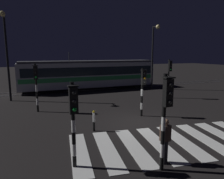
{
  "coord_description": "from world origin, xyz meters",
  "views": [
    {
      "loc": [
        -5.76,
        -10.17,
        4.01
      ],
      "look_at": [
        -0.24,
        3.79,
        1.4
      ],
      "focal_mm": 33.05,
      "sensor_mm": 36.0,
      "label": 1
    }
  ],
  "objects": [
    {
      "name": "pedestrian_waiting_at_kerb",
      "position": [
        -1.36,
        -4.31,
        0.88
      ],
      "size": [
        0.36,
        0.24,
        1.71
      ],
      "color": "black",
      "rests_on": "ground"
    },
    {
      "name": "rail_near",
      "position": [
        0.0,
        11.71,
        0.01
      ],
      "size": [
        80.0,
        0.12,
        0.03
      ],
      "primitive_type": "cube",
      "color": "#59595E",
      "rests_on": "ground"
    },
    {
      "name": "rail_far",
      "position": [
        0.0,
        13.14,
        0.01
      ],
      "size": [
        80.0,
        0.12,
        0.03
      ],
      "primitive_type": "cube",
      "color": "#59595E",
      "rests_on": "ground"
    },
    {
      "name": "ground_plane",
      "position": [
        0.0,
        0.0,
        0.0
      ],
      "size": [
        120.0,
        120.0,
        0.0
      ],
      "primitive_type": "plane",
      "color": "black"
    },
    {
      "name": "traffic_light_corner_far_left",
      "position": [
        -5.45,
        4.64,
        2.21
      ],
      "size": [
        0.36,
        0.42,
        3.35
      ],
      "color": "black",
      "rests_on": "ground"
    },
    {
      "name": "traffic_light_corner_near_left",
      "position": [
        -4.5,
        -3.44,
        2.03
      ],
      "size": [
        0.36,
        0.42,
        3.09
      ],
      "color": "black",
      "rests_on": "ground"
    },
    {
      "name": "tram",
      "position": [
        0.47,
        12.42,
        1.75
      ],
      "size": [
        15.34,
        2.58,
        4.15
      ],
      "color": "silver",
      "rests_on": "ground"
    },
    {
      "name": "street_lamp_trackside_right",
      "position": [
        7.02,
        9.6,
        4.47
      ],
      "size": [
        0.44,
        1.21,
        7.04
      ],
      "color": "black",
      "rests_on": "ground"
    },
    {
      "name": "traffic_light_median_centre",
      "position": [
        0.8,
        1.09,
        2.06
      ],
      "size": [
        0.36,
        0.42,
        3.12
      ],
      "color": "black",
      "rests_on": "ground"
    },
    {
      "name": "bollard_island_edge",
      "position": [
        -2.85,
        -0.24,
        0.56
      ],
      "size": [
        0.12,
        0.12,
        1.11
      ],
      "color": "black",
      "rests_on": "ground"
    },
    {
      "name": "crosswalk_zebra",
      "position": [
        0.0,
        -2.9,
        0.01
      ],
      "size": [
        9.44,
        5.1,
        0.02
      ],
      "color": "silver",
      "rests_on": "ground"
    },
    {
      "name": "traffic_light_kerb_mid_left",
      "position": [
        -1.71,
        -4.74,
        2.23
      ],
      "size": [
        0.36,
        0.42,
        3.38
      ],
      "color": "black",
      "rests_on": "ground"
    },
    {
      "name": "street_lamp_trackside_left",
      "position": [
        -7.5,
        8.94,
        4.59
      ],
      "size": [
        0.44,
        1.21,
        7.25
      ],
      "color": "black",
      "rests_on": "ground"
    },
    {
      "name": "traffic_light_corner_far_right",
      "position": [
        5.82,
        5.11,
        2.32
      ],
      "size": [
        0.36,
        0.42,
        3.51
      ],
      "color": "black",
      "rests_on": "ground"
    }
  ]
}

